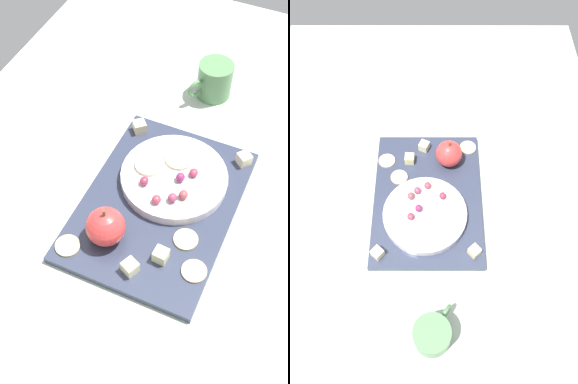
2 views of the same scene
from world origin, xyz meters
The scene contains 21 objects.
table centered at (0.00, 0.00, 1.77)cm, with size 131.46×91.80×3.55cm, color #B0BCAD.
platter centered at (-0.36, -0.16, 4.26)cm, with size 35.45×25.32×1.42cm, color #2D3347.
serving_dish centered at (-5.38, 0.52, 5.92)cm, with size 18.99×18.99×1.91cm, color silver.
apple_whole centered at (10.02, -5.14, 8.21)cm, with size 6.49×6.49×6.49cm, color red.
apple_stem centered at (10.02, -5.14, 12.06)cm, with size 0.50×0.50×1.20cm, color brown.
cheese_cube_0 centered at (10.04, 4.55, 6.07)cm, with size 2.21×2.21×2.21cm, color beige.
cheese_cube_1 centered at (-14.15, -10.20, 6.07)cm, with size 2.21×2.21×2.21cm, color beige.
cheese_cube_2 centered at (13.98, 1.01, 6.07)cm, with size 2.21×2.21×2.21cm, color beige.
cheese_cube_3 centered at (-14.59, 10.56, 6.07)cm, with size 2.21×2.21×2.21cm, color beige.
cracker_0 centered at (10.05, 10.27, 5.17)cm, with size 4.09×4.09×0.40cm, color #DEB484.
cracker_1 centered at (14.19, -10.16, 5.17)cm, with size 4.09×4.09×0.40cm, color #D2C180.
cracker_2 centered at (5.19, 6.96, 5.17)cm, with size 4.09×4.09×0.40cm, color #DEC17E.
grape_0 centered at (-4.63, 1.93, 7.70)cm, with size 1.74×1.56×1.64cm, color #822658.
grape_1 centered at (1.37, -0.46, 7.61)cm, with size 1.74×1.56×1.46cm, color #9B3849.
grape_2 centered at (0.32, 2.33, 7.68)cm, with size 1.74×1.56×1.59cm, color #8C3A52.
grape_3 centered at (-1.40, 3.77, 7.63)cm, with size 1.74×1.56×1.50cm, color #903E44.
grape_4 centered at (-6.62, 3.65, 7.58)cm, with size 1.74×1.56×1.41cm, color #95344C.
grape_5 centered at (-1.37, -3.48, 7.62)cm, with size 1.74×1.56×1.48cm, color #8E2D46.
apple_slice_0 centered at (-9.02, 0.25, 7.18)cm, with size 5.32×5.32×0.60cm, color beige.
apple_slice_1 centered at (-5.54, -4.30, 7.18)cm, with size 5.32×5.32×0.60cm, color beige.
cup centered at (-31.27, -1.24, 7.32)cm, with size 9.52×7.52×7.54cm.
Camera 1 is at (46.91, 18.22, 75.69)cm, focal length 46.83 mm.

